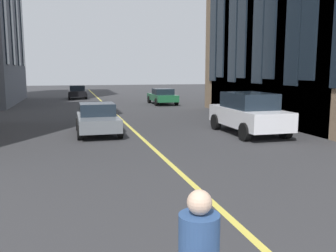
{
  "coord_description": "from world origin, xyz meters",
  "views": [
    {
      "loc": [
        0.49,
        2.9,
        2.81
      ],
      "look_at": [
        9.56,
        0.46,
        1.41
      ],
      "focal_mm": 38.83,
      "sensor_mm": 36.0,
      "label": 1
    }
  ],
  "objects_px": {
    "car_white_far": "(249,113)",
    "car_grey_near": "(98,119)",
    "car_green_trailing": "(162,96)",
    "car_black_parked_b": "(77,92)"
  },
  "relations": [
    {
      "from": "car_green_trailing",
      "to": "car_grey_near",
      "type": "distance_m",
      "value": 15.65
    },
    {
      "from": "car_white_far",
      "to": "car_grey_near",
      "type": "xyz_separation_m",
      "value": [
        1.78,
        6.64,
        -0.27
      ]
    },
    {
      "from": "car_green_trailing",
      "to": "car_grey_near",
      "type": "relative_size",
      "value": 1.13
    },
    {
      "from": "car_green_trailing",
      "to": "car_black_parked_b",
      "type": "distance_m",
      "value": 11.37
    },
    {
      "from": "car_white_far",
      "to": "car_grey_near",
      "type": "bearing_deg",
      "value": 75.01
    },
    {
      "from": "car_white_far",
      "to": "car_green_trailing",
      "type": "height_order",
      "value": "car_white_far"
    },
    {
      "from": "car_white_far",
      "to": "car_green_trailing",
      "type": "relative_size",
      "value": 1.07
    },
    {
      "from": "car_green_trailing",
      "to": "car_black_parked_b",
      "type": "relative_size",
      "value": 1.13
    },
    {
      "from": "car_white_far",
      "to": "car_grey_near",
      "type": "distance_m",
      "value": 6.88
    },
    {
      "from": "car_white_far",
      "to": "car_grey_near",
      "type": "relative_size",
      "value": 1.21
    }
  ]
}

